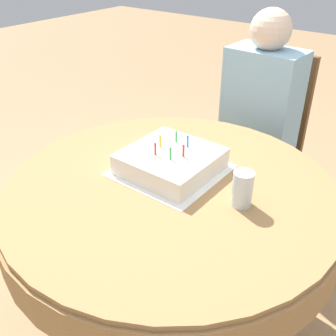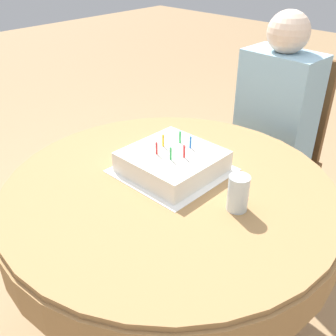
# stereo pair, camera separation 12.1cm
# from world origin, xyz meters

# --- Properties ---
(ground_plane) EXTENTS (12.00, 12.00, 0.00)m
(ground_plane) POSITION_xyz_m (0.00, 0.00, 0.00)
(ground_plane) COLOR #A37F56
(dining_table) EXTENTS (1.14, 1.14, 0.71)m
(dining_table) POSITION_xyz_m (0.00, 0.00, 0.63)
(dining_table) COLOR #9E7547
(dining_table) RESTS_ON ground_plane
(chair) EXTENTS (0.40, 0.40, 0.95)m
(chair) POSITION_xyz_m (-0.05, 0.86, 0.50)
(chair) COLOR brown
(chair) RESTS_ON ground_plane
(person) EXTENTS (0.35, 0.31, 1.17)m
(person) POSITION_xyz_m (-0.06, 0.77, 0.69)
(person) COLOR beige
(person) RESTS_ON ground_plane
(napkin) EXTENTS (0.35, 0.35, 0.00)m
(napkin) POSITION_xyz_m (-0.05, 0.07, 0.71)
(napkin) COLOR white
(napkin) RESTS_ON dining_table
(birthday_cake) EXTENTS (0.30, 0.30, 0.12)m
(birthday_cake) POSITION_xyz_m (-0.05, 0.07, 0.75)
(birthday_cake) COLOR white
(birthday_cake) RESTS_ON dining_table
(drinking_glass) EXTENTS (0.06, 0.06, 0.12)m
(drinking_glass) POSITION_xyz_m (0.24, 0.04, 0.77)
(drinking_glass) COLOR silver
(drinking_glass) RESTS_ON dining_table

